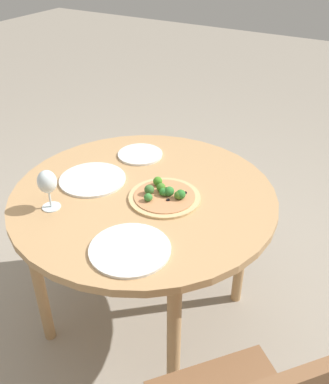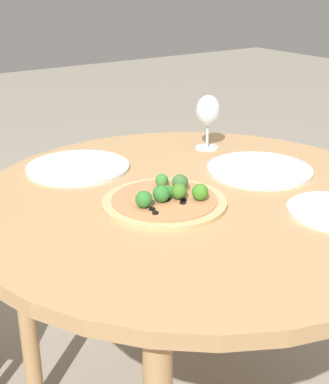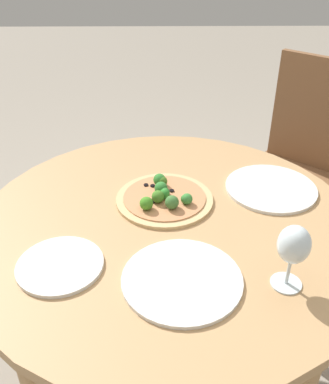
{
  "view_description": "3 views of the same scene",
  "coord_description": "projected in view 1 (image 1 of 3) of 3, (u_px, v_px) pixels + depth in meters",
  "views": [
    {
      "loc": [
        1.19,
        0.8,
        1.66
      ],
      "look_at": [
        -0.01,
        0.09,
        0.76
      ],
      "focal_mm": 40.0,
      "sensor_mm": 36.0,
      "label": 1
    },
    {
      "loc": [
        -0.92,
        0.72,
        1.21
      ],
      "look_at": [
        -0.01,
        0.09,
        0.76
      ],
      "focal_mm": 50.0,
      "sensor_mm": 36.0,
      "label": 2
    },
    {
      "loc": [
        -0.02,
        -0.94,
        1.42
      ],
      "look_at": [
        -0.01,
        0.09,
        0.76
      ],
      "focal_mm": 40.0,
      "sensor_mm": 36.0,
      "label": 3
    }
  ],
  "objects": [
    {
      "name": "pizza",
      "position": [
        164.0,
        195.0,
        1.67
      ],
      "size": [
        0.28,
        0.28,
        0.05
      ],
      "color": "tan",
      "rests_on": "dining_table"
    },
    {
      "name": "ground_plane",
      "position": [
        147.0,
        316.0,
        2.11
      ],
      "size": [
        12.0,
        12.0,
        0.0
      ],
      "primitive_type": "plane",
      "color": "gray"
    },
    {
      "name": "plate_side",
      "position": [
        140.0,
        154.0,
        1.97
      ],
      "size": [
        0.21,
        0.21,
        0.01
      ],
      "color": "silver",
      "rests_on": "dining_table"
    },
    {
      "name": "dining_table",
      "position": [
        144.0,
        208.0,
        1.75
      ],
      "size": [
        1.06,
        1.06,
        0.73
      ],
      "color": "tan",
      "rests_on": "ground_plane"
    },
    {
      "name": "plate_far",
      "position": [
        130.0,
        249.0,
        1.41
      ],
      "size": [
        0.27,
        0.27,
        0.01
      ],
      "color": "silver",
      "rests_on": "dining_table"
    },
    {
      "name": "wine_glass",
      "position": [
        47.0,
        183.0,
        1.56
      ],
      "size": [
        0.07,
        0.07,
        0.16
      ],
      "color": "silver",
      "rests_on": "dining_table"
    },
    {
      "name": "plate_near",
      "position": [
        93.0,
        179.0,
        1.78
      ],
      "size": [
        0.28,
        0.28,
        0.01
      ],
      "color": "silver",
      "rests_on": "dining_table"
    }
  ]
}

